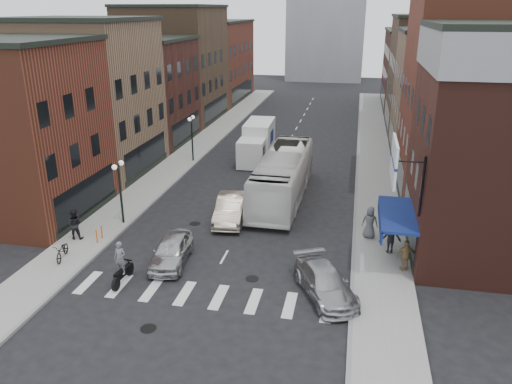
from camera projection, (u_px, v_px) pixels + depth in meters
ground at (219, 266)px, 26.61m from camera, size 160.00×160.00×0.00m
sidewalk_left at (195, 149)px, 48.40m from camera, size 3.00×74.00×0.15m
sidewalk_right at (374, 159)px, 45.22m from camera, size 3.00×74.00×0.15m
curb_left at (210, 150)px, 48.14m from camera, size 0.20×74.00×0.16m
curb_right at (358, 159)px, 45.52m from camera, size 0.20×74.00×0.16m
crosswalk_stripes at (203, 295)px, 23.85m from camera, size 12.00×2.20×0.01m
bldg_left_near at (8, 130)px, 31.59m from camera, size 10.30×9.20×11.30m
bldg_left_mid_a at (84, 97)px, 40.15m from camera, size 10.30×10.20×12.30m
bldg_left_mid_b at (137, 91)px, 49.69m from camera, size 10.30×10.20×10.30m
bldg_left_far_a at (175, 64)px, 59.28m from camera, size 10.30×12.20×13.30m
bldg_left_far_b at (209, 61)px, 72.49m from camera, size 10.30×16.20×11.30m
bldg_right_mid_a at (482, 97)px, 34.19m from camera, size 10.30×10.20×14.30m
bldg_right_mid_b at (455, 96)px, 43.91m from camera, size 10.30×10.20×11.30m
bldg_right_far_a at (438, 75)px, 53.84m from camera, size 10.30×12.20×12.30m
bldg_right_far_b at (423, 69)px, 67.06m from camera, size 10.30×16.20×10.30m
awning_blue at (394, 215)px, 26.33m from camera, size 1.80×5.00×0.78m
billboard_sign at (396, 162)px, 23.34m from camera, size 1.52×3.00×3.70m
streetlamp_near at (119, 181)px, 30.66m from camera, size 0.32×1.22×4.11m
streetlamp_far at (192, 130)px, 43.53m from camera, size 0.32×1.22×4.11m
bike_rack at (99, 234)px, 29.04m from camera, size 0.08×0.68×0.80m
box_truck at (257, 142)px, 44.74m from camera, size 2.49×7.62×3.29m
motorcycle_rider at (121, 264)px, 24.56m from camera, size 0.66×2.22×2.26m
transit_bus at (283, 176)px, 35.36m from camera, size 3.06×12.38×3.44m
sedan_left_near at (171, 250)px, 26.66m from camera, size 2.23×4.53×1.49m
sedan_left_far at (231, 209)px, 32.00m from camera, size 2.27×5.13×1.64m
curb_car at (325, 283)px, 23.60m from camera, size 3.86×5.14×1.39m
parked_bicycle at (62, 251)px, 26.88m from camera, size 1.03×1.87×0.93m
ped_left_solo at (74, 224)px, 29.10m from camera, size 0.96×0.66×1.81m
ped_right_a at (391, 237)px, 27.43m from camera, size 1.32×0.87×1.87m
ped_right_b at (406, 256)px, 25.55m from camera, size 1.06×0.67×1.68m
ped_right_c at (370, 222)px, 29.22m from camera, size 1.01×0.73×1.93m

